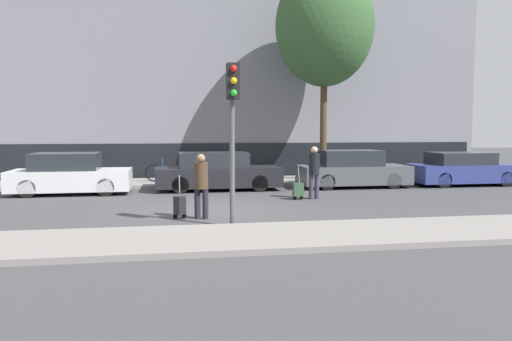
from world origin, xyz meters
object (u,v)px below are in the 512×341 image
traffic_light (233,111)px  pedestrian_left (201,182)px  pedestrian_right (314,169)px  trolley_right (298,190)px  trolley_left (180,205)px  bare_tree_near_crossing (325,26)px  parked_car_3 (463,170)px  parked_car_2 (352,170)px  parked_car_0 (70,175)px  parked_car_1 (217,172)px  parked_bicycle (167,172)px

traffic_light → pedestrian_left: bearing=117.6°
pedestrian_right → trolley_right: bearing=-179.9°
trolley_left → bare_tree_near_crossing: size_ratio=0.13×
parked_car_3 → pedestrian_right: 7.56m
trolley_right → bare_tree_near_crossing: bare_tree_near_crossing is taller
parked_car_3 → traffic_light: traffic_light is taller
trolley_right → parked_car_2: bearing=45.4°
parked_car_0 → trolley_left: bearing=-56.4°
pedestrian_left → pedestrian_right: bearing=48.8°
parked_car_2 → parked_car_1: bearing=179.7°
parked_car_3 → parked_car_0: bearing=-179.4°
pedestrian_right → parked_car_3: bearing=14.0°
parked_car_1 → bare_tree_near_crossing: bearing=21.3°
parked_car_2 → trolley_left: (-6.71, -5.70, -0.33)m
parked_car_3 → bare_tree_near_crossing: (-5.24, 1.89, 5.83)m
parked_car_2 → trolley_left: parked_car_2 is taller
parked_car_2 → parked_car_3: parked_car_2 is taller
parked_car_3 → trolley_left: (-11.35, -5.64, -0.28)m
parked_car_3 → pedestrian_left: size_ratio=2.60×
parked_car_1 → traffic_light: traffic_light is taller
parked_car_3 → trolley_left: 12.68m
parked_car_0 → bare_tree_near_crossing: bare_tree_near_crossing is taller
parked_car_0 → bare_tree_near_crossing: 11.54m
trolley_left → bare_tree_near_crossing: (6.11, 7.54, 6.11)m
parked_car_3 → bare_tree_near_crossing: bare_tree_near_crossing is taller
parked_car_3 → parked_bicycle: (-11.69, 2.31, -0.13)m
parked_car_2 → pedestrian_left: (-6.17, -5.81, 0.26)m
parked_car_0 → trolley_right: 7.94m
trolley_left → pedestrian_left: bearing=-11.0°
parked_car_3 → pedestrian_right: bearing=-158.2°
parked_car_1 → bare_tree_near_crossing: size_ratio=0.52×
parked_car_2 → trolley_right: bearing=-134.6°
parked_car_0 → parked_bicycle: bearing=36.6°
pedestrian_left → parked_bicycle: (-0.88, 8.06, -0.43)m
pedestrian_left → pedestrian_right: pedestrian_right is taller
parked_car_1 → trolley_left: 5.93m
parked_car_0 → parked_car_2: parked_car_2 is taller
pedestrian_left → bare_tree_near_crossing: size_ratio=0.18×
parked_bicycle → parked_car_3: bearing=-11.2°
parked_car_2 → parked_car_3: size_ratio=0.98×
parked_car_1 → parked_car_2: parked_car_2 is taller
bare_tree_near_crossing → trolley_left: bearing=-129.0°
parked_car_0 → pedestrian_right: size_ratio=2.37×
parked_car_0 → parked_bicycle: 4.13m
trolley_left → parked_car_2: bearing=40.4°
parked_car_2 → pedestrian_right: 3.73m
parked_car_0 → parked_car_1: bearing=2.6°
parked_car_3 → pedestrian_right: size_ratio=2.51×
trolley_left → traffic_light: (1.19, -1.34, 2.31)m
traffic_light → parked_bicycle: bearing=99.3°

